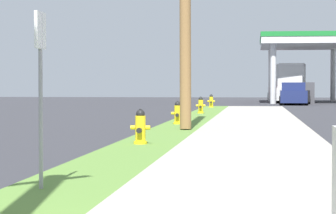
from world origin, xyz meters
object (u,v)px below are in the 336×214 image
Objects in this scene: street_sign_post at (40,62)px; car_navy_by_near_pump at (293,95)px; fire_hydrant_fifth at (211,102)px; fire_hydrant_fourth at (201,106)px; truck_red_on_apron at (284,84)px; fire_hydrant_second at (140,129)px; car_black_by_far_pump at (296,94)px; fire_hydrant_third at (178,114)px; truck_white_at_forecourt at (292,84)px.

street_sign_post is 0.47× the size of car_navy_by_near_pump.
street_sign_post reaches higher than fire_hydrant_fifth.
fire_hydrant_fifth is (-0.08, 8.88, 0.00)m from fire_hydrant_fourth.
street_sign_post is at bearing -95.23° from truck_red_on_apron.
street_sign_post is at bearing -91.12° from fire_hydrant_second.
street_sign_post is 47.39m from car_black_by_far_pump.
car_black_by_far_pump is (0.36, 3.50, 0.00)m from car_navy_by_near_pump.
fire_hydrant_fourth is at bearing -104.37° from car_navy_by_near_pump.
truck_red_on_apron is at bearing 91.50° from car_navy_by_near_pump.
fire_hydrant_third is (-0.06, 7.98, 0.00)m from fire_hydrant_second.
street_sign_post reaches higher than fire_hydrant_fourth.
car_navy_by_near_pump is (5.13, 10.85, 0.28)m from fire_hydrant_fifth.
truck_white_at_forecourt reaches higher than fire_hydrant_fourth.
car_black_by_far_pump is (5.49, 14.35, 0.28)m from fire_hydrant_fifth.
fire_hydrant_fifth is 0.11× the size of truck_white_at_forecourt.
fire_hydrant_third is 39.26m from truck_red_on_apron.
fire_hydrant_fourth is at bearing 90.04° from fire_hydrant_second.
car_navy_by_near_pump reaches higher than fire_hydrant_third.
car_navy_by_near_pump is (5.17, 43.56, -0.91)m from street_sign_post.
fire_hydrant_second is 1.00× the size of fire_hydrant_fifth.
fire_hydrant_fifth is 0.17× the size of car_black_by_far_pump.
car_black_by_far_pump reaches higher than fire_hydrant_third.
fire_hydrant_fifth is at bearing -115.31° from car_navy_by_near_pump.
street_sign_post is (-0.07, -14.72, 1.19)m from fire_hydrant_third.
car_navy_by_near_pump is at bearing -88.50° from truck_red_on_apron.
fire_hydrant_fourth is (0.05, 9.12, 0.00)m from fire_hydrant_third.
fire_hydrant_third is at bearing 90.46° from fire_hydrant_second.
truck_white_at_forecourt is at bearing 73.01° from fire_hydrant_fifth.
truck_white_at_forecourt reaches higher than fire_hydrant_fifth.
truck_white_at_forecourt is 1.00× the size of truck_red_on_apron.
street_sign_post is (-0.04, -32.72, 1.19)m from fire_hydrant_fifth.
truck_red_on_apron reaches higher than car_black_by_far_pump.
fire_hydrant_fourth is 0.16× the size of car_navy_by_near_pump.
fire_hydrant_fifth is 32.74m from street_sign_post.
street_sign_post is at bearing -90.29° from fire_hydrant_fourth.
street_sign_post is at bearing -90.27° from fire_hydrant_third.
fire_hydrant_fourth is 1.00× the size of fire_hydrant_fifth.
truck_red_on_apron is (-0.26, 10.10, 0.77)m from car_navy_by_near_pump.
car_navy_by_near_pump is 0.69× the size of truck_white_at_forecourt.
truck_white_at_forecourt reaches higher than fire_hydrant_second.
truck_white_at_forecourt is (5.30, 26.47, 1.04)m from fire_hydrant_fourth.
fire_hydrant_fifth is at bearing 90.49° from fire_hydrant_fourth.
car_navy_by_near_pump is (5.05, 19.72, 0.28)m from fire_hydrant_fourth.
car_navy_by_near_pump is (5.04, 36.83, 0.28)m from fire_hydrant_second.
fire_hydrant_fourth is at bearing -89.51° from fire_hydrant_fifth.
fire_hydrant_fourth is 0.11× the size of truck_white_at_forecourt.
car_black_by_far_pump is 0.69× the size of truck_white_at_forecourt.
car_black_by_far_pump is 3.34m from truck_white_at_forecourt.
fire_hydrant_third and fire_hydrant_fourth have the same top height.
fire_hydrant_third is at bearing -100.03° from car_navy_by_near_pump.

